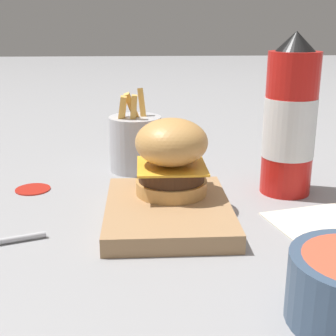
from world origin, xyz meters
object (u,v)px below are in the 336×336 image
serving_board (168,211)px  burger (171,156)px  fries_basket (135,142)px  ketchup_bottle (290,122)px

serving_board → burger: size_ratio=1.99×
serving_board → burger: 0.08m
burger → fries_basket: (0.19, 0.05, -0.03)m
burger → ketchup_bottle: (0.06, -0.18, 0.03)m
serving_board → burger: bearing=-10.5°
ketchup_bottle → fries_basket: size_ratio=1.67×
ketchup_bottle → burger: bearing=107.6°
serving_board → ketchup_bottle: (0.10, -0.19, 0.10)m
serving_board → fries_basket: bearing=11.5°
serving_board → fries_basket: (0.23, 0.05, 0.04)m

